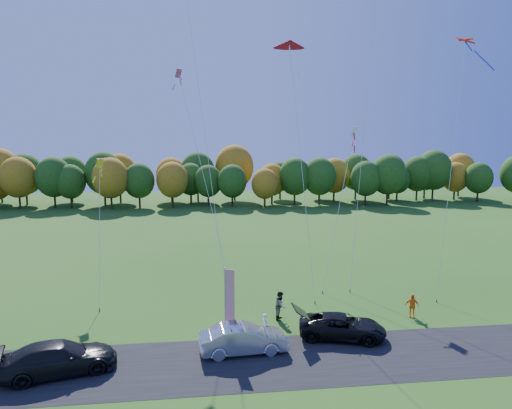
{
  "coord_description": "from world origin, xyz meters",
  "views": [
    {
      "loc": [
        -3.97,
        -26.54,
        11.59
      ],
      "look_at": [
        0.0,
        6.0,
        7.0
      ],
      "focal_mm": 32.0,
      "sensor_mm": 36.0,
      "label": 1
    }
  ],
  "objects": [
    {
      "name": "ground",
      "position": [
        0.0,
        0.0,
        0.0
      ],
      "size": [
        160.0,
        160.0,
        0.0
      ],
      "primitive_type": "plane",
      "color": "#224F14"
    },
    {
      "name": "kite_delta_red",
      "position": [
        3.69,
        8.38,
        11.49
      ],
      "size": [
        2.69,
        8.61,
        20.93
      ],
      "color": "#4C3F33",
      "rests_on": "ground"
    },
    {
      "name": "kite_parafoil_rainbow",
      "position": [
        15.39,
        6.73,
        10.06
      ],
      "size": [
        6.71,
        7.4,
        20.4
      ],
      "color": "#4C3F33",
      "rests_on": "ground"
    },
    {
      "name": "person_east",
      "position": [
        9.78,
        0.9,
        0.78
      ],
      "size": [
        0.99,
        0.69,
        1.55
      ],
      "primitive_type": "imported",
      "rotation": [
        0.0,
        0.0,
        -0.38
      ],
      "color": "orange",
      "rests_on": "ground"
    },
    {
      "name": "tree_line",
      "position": [
        0.0,
        55.0,
        0.0
      ],
      "size": [
        116.0,
        12.0,
        10.0
      ],
      "primitive_type": null,
      "color": "#1E4711",
      "rests_on": "ground"
    },
    {
      "name": "person_tailgate_a",
      "position": [
        -0.36,
        -1.39,
        0.8
      ],
      "size": [
        0.42,
        0.61,
        1.6
      ],
      "primitive_type": "imported",
      "rotation": [
        0.0,
        0.0,
        1.65
      ],
      "color": "white",
      "rests_on": "ground"
    },
    {
      "name": "kite_diamond_yellow",
      "position": [
        -11.55,
        8.2,
        5.06
      ],
      "size": [
        1.74,
        7.98,
        10.53
      ],
      "color": "#4C3F33",
      "rests_on": "ground"
    },
    {
      "name": "kite_diamond_pink",
      "position": [
        -3.67,
        9.0,
        8.61
      ],
      "size": [
        4.52,
        6.39,
        17.7
      ],
      "color": "#4C3F33",
      "rests_on": "ground"
    },
    {
      "name": "black_suv",
      "position": [
        4.21,
        -1.67,
        0.7
      ],
      "size": [
        5.52,
        3.63,
        1.41
      ],
      "primitive_type": "imported",
      "rotation": [
        0.0,
        0.0,
        1.29
      ],
      "color": "black",
      "rests_on": "ground"
    },
    {
      "name": "feather_flag",
      "position": [
        -2.48,
        -1.52,
        2.74
      ],
      "size": [
        0.56,
        0.23,
        4.48
      ],
      "color": "#999999",
      "rests_on": "ground"
    },
    {
      "name": "asphalt_strip",
      "position": [
        0.0,
        -4.0,
        0.01
      ],
      "size": [
        90.0,
        6.0,
        0.01
      ],
      "primitive_type": "cube",
      "color": "black",
      "rests_on": "ground"
    },
    {
      "name": "person_tailgate_b",
      "position": [
        1.08,
        1.6,
        0.93
      ],
      "size": [
        0.99,
        1.1,
        1.86
      ],
      "primitive_type": "imported",
      "rotation": [
        0.0,
        0.0,
        1.18
      ],
      "color": "gray",
      "rests_on": "ground"
    },
    {
      "name": "kite_diamond_white",
      "position": [
        7.03,
        8.51,
        6.3
      ],
      "size": [
        4.47,
        5.42,
        13.19
      ],
      "color": "#4C3F33",
      "rests_on": "ground"
    },
    {
      "name": "kite_delta_blue",
      "position": [
        -3.99,
        9.26,
        15.47
      ],
      "size": [
        5.23,
        12.64,
        31.9
      ],
      "color": "#4C3F33",
      "rests_on": "ground"
    },
    {
      "name": "silver_sedan",
      "position": [
        -1.77,
        -2.84,
        0.8
      ],
      "size": [
        4.95,
        2.09,
        1.59
      ],
      "primitive_type": "imported",
      "rotation": [
        0.0,
        0.0,
        1.66
      ],
      "color": "silver",
      "rests_on": "ground"
    },
    {
      "name": "dark_truck_a",
      "position": [
        -11.18,
        -3.98,
        0.81
      ],
      "size": [
        5.99,
        3.71,
        1.62
      ],
      "primitive_type": "imported",
      "rotation": [
        0.0,
        0.0,
        1.85
      ],
      "color": "black",
      "rests_on": "ground"
    },
    {
      "name": "kite_parafoil_orange",
      "position": [
        10.21,
        11.88,
        13.94
      ],
      "size": [
        7.41,
        11.85,
        28.23
      ],
      "color": "#4C3F33",
      "rests_on": "ground"
    }
  ]
}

